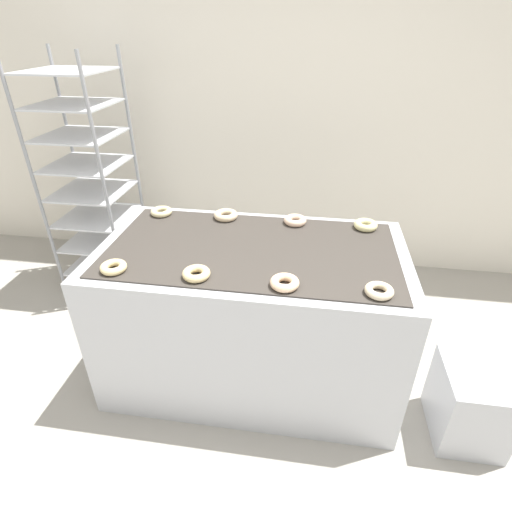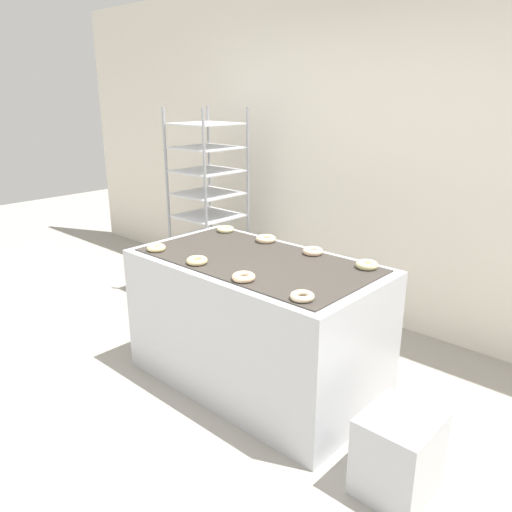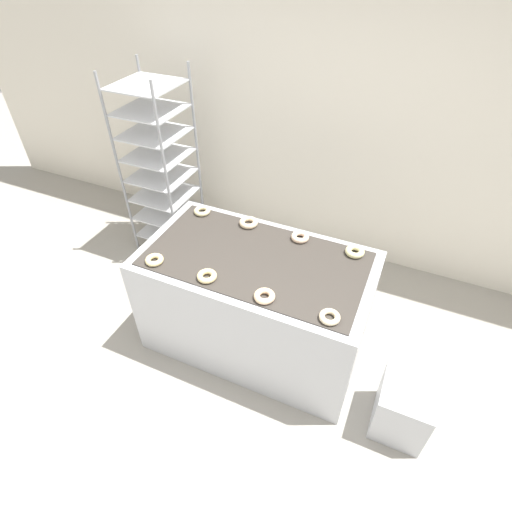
{
  "view_description": "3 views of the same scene",
  "coord_description": "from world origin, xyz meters",
  "px_view_note": "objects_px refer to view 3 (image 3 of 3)",
  "views": [
    {
      "loc": [
        0.29,
        -1.08,
        1.88
      ],
      "look_at": [
        0.0,
        0.84,
        0.73
      ],
      "focal_mm": 28.0,
      "sensor_mm": 36.0,
      "label": 1
    },
    {
      "loc": [
        1.99,
        -1.49,
        1.86
      ],
      "look_at": [
        0.0,
        0.69,
        0.89
      ],
      "focal_mm": 35.0,
      "sensor_mm": 36.0,
      "label": 2
    },
    {
      "loc": [
        0.83,
        -1.17,
        2.63
      ],
      "look_at": [
        0.0,
        0.69,
        0.89
      ],
      "focal_mm": 28.0,
      "sensor_mm": 36.0,
      "label": 3
    }
  ],
  "objects_px": {
    "baking_rack_cart": "(160,165)",
    "donut_near_midright": "(264,296)",
    "donut_near_right": "(330,317)",
    "donut_far_midleft": "(249,223)",
    "donut_far_midright": "(300,237)",
    "glaze_bin": "(403,407)",
    "donut_near_midleft": "(207,276)",
    "donut_far_left": "(202,211)",
    "fryer_machine": "(256,302)",
    "donut_near_left": "(154,260)",
    "donut_far_right": "(355,252)"
  },
  "relations": [
    {
      "from": "baking_rack_cart",
      "to": "donut_near_midright",
      "type": "distance_m",
      "value": 1.91
    },
    {
      "from": "donut_near_midright",
      "to": "donut_near_right",
      "type": "xyz_separation_m",
      "value": [
        0.4,
        0.0,
        -0.0
      ]
    },
    {
      "from": "donut_far_midleft",
      "to": "donut_far_midright",
      "type": "bearing_deg",
      "value": -1.31
    },
    {
      "from": "donut_far_midright",
      "to": "donut_near_midright",
      "type": "bearing_deg",
      "value": -90.37
    },
    {
      "from": "glaze_bin",
      "to": "donut_near_midleft",
      "type": "relative_size",
      "value": 3.26
    },
    {
      "from": "donut_near_right",
      "to": "donut_far_left",
      "type": "height_order",
      "value": "donut_far_left"
    },
    {
      "from": "donut_near_midleft",
      "to": "donut_near_midright",
      "type": "height_order",
      "value": "same"
    },
    {
      "from": "donut_near_midright",
      "to": "donut_near_right",
      "type": "distance_m",
      "value": 0.4
    },
    {
      "from": "fryer_machine",
      "to": "donut_near_left",
      "type": "height_order",
      "value": "donut_near_left"
    },
    {
      "from": "donut_near_midleft",
      "to": "donut_near_midright",
      "type": "bearing_deg",
      "value": -1.84
    },
    {
      "from": "donut_near_midleft",
      "to": "donut_far_left",
      "type": "bearing_deg",
      "value": 122.24
    },
    {
      "from": "baking_rack_cart",
      "to": "donut_far_right",
      "type": "height_order",
      "value": "baking_rack_cart"
    },
    {
      "from": "donut_near_midleft",
      "to": "donut_far_midright",
      "type": "height_order",
      "value": "donut_far_midright"
    },
    {
      "from": "donut_near_left",
      "to": "donut_far_left",
      "type": "bearing_deg",
      "value": 89.98
    },
    {
      "from": "baking_rack_cart",
      "to": "donut_near_right",
      "type": "relative_size",
      "value": 14.04
    },
    {
      "from": "baking_rack_cart",
      "to": "donut_near_midright",
      "type": "xyz_separation_m",
      "value": [
        1.53,
        -1.14,
        0.0
      ]
    },
    {
      "from": "fryer_machine",
      "to": "baking_rack_cart",
      "type": "relative_size",
      "value": 0.92
    },
    {
      "from": "donut_near_midleft",
      "to": "donut_far_right",
      "type": "xyz_separation_m",
      "value": [
        0.8,
        0.62,
        0.0
      ]
    },
    {
      "from": "donut_near_right",
      "to": "donut_far_midleft",
      "type": "height_order",
      "value": "donut_far_midleft"
    },
    {
      "from": "baking_rack_cart",
      "to": "donut_far_midleft",
      "type": "height_order",
      "value": "baking_rack_cart"
    },
    {
      "from": "donut_far_midleft",
      "to": "donut_far_midright",
      "type": "distance_m",
      "value": 0.41
    },
    {
      "from": "donut_near_left",
      "to": "donut_near_midleft",
      "type": "relative_size",
      "value": 0.96
    },
    {
      "from": "baking_rack_cart",
      "to": "donut_near_midleft",
      "type": "xyz_separation_m",
      "value": [
        1.13,
        -1.12,
        0.0
      ]
    },
    {
      "from": "donut_far_left",
      "to": "donut_near_midright",
      "type": "bearing_deg",
      "value": -38.75
    },
    {
      "from": "fryer_machine",
      "to": "donut_far_midleft",
      "type": "bearing_deg",
      "value": 122.23
    },
    {
      "from": "donut_near_left",
      "to": "donut_near_midleft",
      "type": "xyz_separation_m",
      "value": [
        0.4,
        0.0,
        0.0
      ]
    },
    {
      "from": "donut_near_right",
      "to": "donut_near_left",
      "type": "bearing_deg",
      "value": 179.7
    },
    {
      "from": "donut_near_midright",
      "to": "donut_far_right",
      "type": "bearing_deg",
      "value": 57.87
    },
    {
      "from": "donut_near_midright",
      "to": "donut_far_midleft",
      "type": "bearing_deg",
      "value": 122.03
    },
    {
      "from": "donut_near_midright",
      "to": "donut_far_midright",
      "type": "xyz_separation_m",
      "value": [
        0.0,
        0.64,
        0.0
      ]
    },
    {
      "from": "donut_far_right",
      "to": "baking_rack_cart",
      "type": "bearing_deg",
      "value": 165.46
    },
    {
      "from": "glaze_bin",
      "to": "donut_near_right",
      "type": "distance_m",
      "value": 0.88
    },
    {
      "from": "donut_near_left",
      "to": "donut_near_right",
      "type": "distance_m",
      "value": 1.21
    },
    {
      "from": "donut_near_midleft",
      "to": "donut_near_right",
      "type": "distance_m",
      "value": 0.81
    },
    {
      "from": "donut_far_midright",
      "to": "glaze_bin",
      "type": "bearing_deg",
      "value": -31.3
    },
    {
      "from": "baking_rack_cart",
      "to": "donut_far_left",
      "type": "relative_size",
      "value": 13.64
    },
    {
      "from": "donut_near_left",
      "to": "glaze_bin",
      "type": "bearing_deg",
      "value": 1.56
    },
    {
      "from": "donut_near_midright",
      "to": "donut_near_right",
      "type": "bearing_deg",
      "value": 0.31
    },
    {
      "from": "donut_far_left",
      "to": "donut_far_midleft",
      "type": "distance_m",
      "value": 0.4
    },
    {
      "from": "donut_far_midright",
      "to": "donut_far_right",
      "type": "relative_size",
      "value": 0.99
    },
    {
      "from": "donut_far_left",
      "to": "donut_far_midleft",
      "type": "relative_size",
      "value": 0.91
    },
    {
      "from": "glaze_bin",
      "to": "donut_near_midleft",
      "type": "bearing_deg",
      "value": -178.17
    },
    {
      "from": "donut_near_midleft",
      "to": "donut_near_midright",
      "type": "distance_m",
      "value": 0.4
    },
    {
      "from": "donut_near_right",
      "to": "donut_far_left",
      "type": "bearing_deg",
      "value": 152.0
    },
    {
      "from": "donut_far_midright",
      "to": "donut_near_right",
      "type": "bearing_deg",
      "value": -57.86
    },
    {
      "from": "donut_far_midright",
      "to": "donut_near_left",
      "type": "bearing_deg",
      "value": -141.96
    },
    {
      "from": "baking_rack_cart",
      "to": "donut_far_right",
      "type": "xyz_separation_m",
      "value": [
        1.93,
        -0.5,
        0.0
      ]
    },
    {
      "from": "baking_rack_cart",
      "to": "donut_near_midleft",
      "type": "relative_size",
      "value": 13.58
    },
    {
      "from": "donut_near_right",
      "to": "donut_far_left",
      "type": "xyz_separation_m",
      "value": [
        -1.21,
        0.64,
        0.0
      ]
    },
    {
      "from": "donut_near_left",
      "to": "fryer_machine",
      "type": "bearing_deg",
      "value": 27.18
    }
  ]
}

